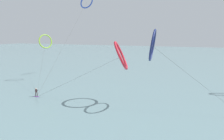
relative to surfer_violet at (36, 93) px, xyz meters
The scene contains 6 objects.
sea_water 77.48m from the surfer_violet, 75.29° to the left, with size 400.00×200.00×0.08m, color slate.
surfer_violet is the anchor object (origin of this frame).
kite_crimson 18.15m from the surfer_violet, ahead, with size 18.20×5.76×10.91m.
kite_lime 17.82m from the surfer_violet, 120.87° to the left, with size 8.93×14.90×11.97m.
kite_cobalt 32.24m from the surfer_violet, 94.61° to the left, with size 4.03×27.43×23.06m.
kite_navy 23.78m from the surfer_violet, ahead, with size 14.51×5.17×12.86m.
Camera 1 is at (8.05, 0.18, 12.06)m, focal length 33.21 mm.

